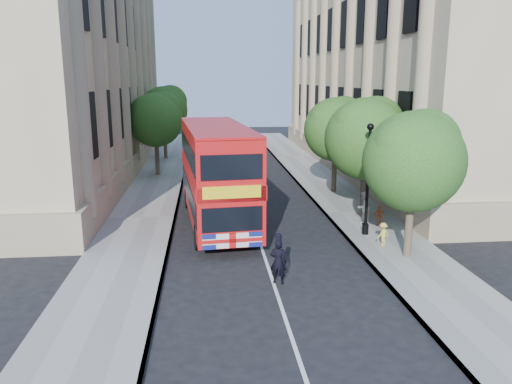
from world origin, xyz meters
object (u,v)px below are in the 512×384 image
object	(u,v)px
lamp_post	(368,184)
double_decker_bus	(216,171)
box_van	(215,174)
woman_pedestrian	(363,207)
police_constable	(278,262)

from	to	relation	value
lamp_post	double_decker_bus	xyz separation A→B (m)	(-6.83, 2.78, 0.20)
box_van	woman_pedestrian	distance (m)	10.14
woman_pedestrian	police_constable	bearing A→B (deg)	16.70
lamp_post	police_constable	distance (m)	7.16
lamp_post	woman_pedestrian	distance (m)	2.52
box_van	lamp_post	bearing A→B (deg)	-53.66
box_van	police_constable	world-z (taller)	box_van
lamp_post	double_decker_bus	size ratio (longest dim) A/B	0.48
box_van	woman_pedestrian	world-z (taller)	box_van
double_decker_bus	woman_pedestrian	bearing A→B (deg)	-12.30
double_decker_bus	police_constable	bearing A→B (deg)	-80.97
police_constable	woman_pedestrian	xyz separation A→B (m)	(5.30, 6.90, 0.09)
lamp_post	police_constable	bearing A→B (deg)	-134.03
box_van	police_constable	xyz separation A→B (m)	(1.97, -13.95, -0.59)
police_constable	woman_pedestrian	world-z (taller)	woman_pedestrian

